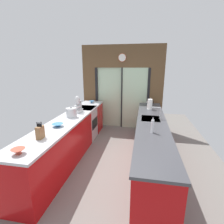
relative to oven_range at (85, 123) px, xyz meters
name	(u,v)px	position (x,y,z in m)	size (l,w,h in m)	color
ground_plane	(112,151)	(0.91, -0.65, -0.47)	(5.04, 7.60, 0.02)	slate
back_wall_unit	(122,83)	(0.91, 1.15, 1.07)	(2.64, 0.12, 2.70)	brown
left_counter_run	(68,139)	(0.00, -1.12, 0.01)	(0.62, 3.80, 0.92)	#AD0C0F
right_counter_run	(151,142)	(1.82, -0.95, 0.01)	(0.62, 3.80, 0.92)	#AD0C0F
sink_faucet	(159,111)	(1.97, -0.70, 0.64)	(0.19, 0.02, 0.27)	#B7BABC
oven_range	(85,123)	(0.00, 0.00, 0.00)	(0.60, 0.60, 0.92)	#B7BABC
mixing_bowl_near	(18,151)	(0.02, -2.64, 0.51)	(0.18, 0.18, 0.07)	#BC4C38
mixing_bowl_mid	(58,125)	(0.02, -1.57, 0.50)	(0.22, 0.22, 0.06)	teal
mixing_bowl_far	(92,102)	(0.02, 0.63, 0.50)	(0.17, 0.17, 0.07)	teal
knife_block	(40,132)	(0.02, -2.13, 0.57)	(0.09, 0.14, 0.28)	brown
stand_mixer	(78,106)	(0.02, -0.52, 0.63)	(0.17, 0.27, 0.42)	#B7BABC
stock_pot	(71,113)	(0.02, -0.92, 0.57)	(0.24, 0.24, 0.23)	#B7BABC
kettle	(149,102)	(1.80, 0.59, 0.56)	(0.24, 0.15, 0.21)	#B7BABC
soap_bottle_near	(153,126)	(1.80, -1.55, 0.59)	(0.05, 0.05, 0.29)	silver
soap_bottle_far	(150,104)	(1.80, 0.40, 0.56)	(0.07, 0.07, 0.23)	#D1CC4C
paper_towel_roll	(150,104)	(1.80, 0.12, 0.60)	(0.15, 0.15, 0.31)	#B7BABC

